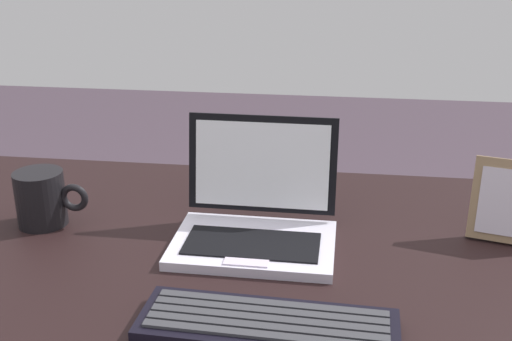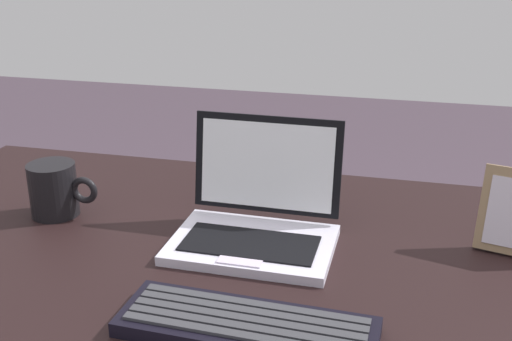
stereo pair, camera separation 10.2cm
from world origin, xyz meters
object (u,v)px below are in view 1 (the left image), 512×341
at_px(external_keyboard, 268,326).
at_px(coffee_mug, 42,198).
at_px(photo_frame, 511,202).
at_px(laptop_front, 256,220).

distance_m(external_keyboard, coffee_mug, 0.52).
bearing_deg(coffee_mug, photo_frame, 3.23).
bearing_deg(external_keyboard, laptop_front, 101.03).
xyz_separation_m(external_keyboard, coffee_mug, (-0.44, 0.28, 0.04)).
relative_size(laptop_front, external_keyboard, 0.78).
relative_size(laptop_front, coffee_mug, 2.04).
bearing_deg(photo_frame, coffee_mug, -176.77).
relative_size(external_keyboard, photo_frame, 2.44).
distance_m(external_keyboard, photo_frame, 0.50).
xyz_separation_m(laptop_front, coffee_mug, (-0.39, 0.02, 0.01)).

